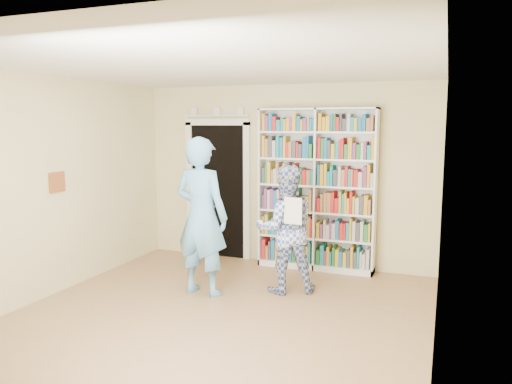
% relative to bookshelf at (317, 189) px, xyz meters
% --- Properties ---
extents(floor, '(5.00, 5.00, 0.00)m').
position_rel_bookshelf_xyz_m(floor, '(-0.54, -2.34, -1.18)').
color(floor, '#99704A').
rests_on(floor, ground).
extents(ceiling, '(5.00, 5.00, 0.00)m').
position_rel_bookshelf_xyz_m(ceiling, '(-0.54, -2.34, 1.52)').
color(ceiling, white).
rests_on(ceiling, wall_back).
extents(wall_back, '(4.50, 0.00, 4.50)m').
position_rel_bookshelf_xyz_m(wall_back, '(-0.54, 0.16, 0.17)').
color(wall_back, beige).
rests_on(wall_back, floor).
extents(wall_left, '(0.00, 5.00, 5.00)m').
position_rel_bookshelf_xyz_m(wall_left, '(-2.79, -2.34, 0.17)').
color(wall_left, beige).
rests_on(wall_left, floor).
extents(wall_right, '(0.00, 5.00, 5.00)m').
position_rel_bookshelf_xyz_m(wall_right, '(1.71, -2.34, 0.17)').
color(wall_right, beige).
rests_on(wall_right, floor).
extents(bookshelf, '(1.71, 0.32, 2.34)m').
position_rel_bookshelf_xyz_m(bookshelf, '(0.00, 0.00, 0.00)').
color(bookshelf, white).
rests_on(bookshelf, floor).
extents(doorway, '(1.10, 0.08, 2.43)m').
position_rel_bookshelf_xyz_m(doorway, '(-1.64, 0.13, -0.01)').
color(doorway, black).
rests_on(doorway, floor).
extents(wall_art, '(0.03, 0.25, 0.25)m').
position_rel_bookshelf_xyz_m(wall_art, '(-2.77, -2.14, 0.22)').
color(wall_art, brown).
rests_on(wall_art, wall_left).
extents(man_blue, '(0.77, 0.55, 1.97)m').
position_rel_bookshelf_xyz_m(man_blue, '(-1.05, -1.60, -0.20)').
color(man_blue, '#64AADF').
rests_on(man_blue, floor).
extents(man_plaid, '(0.98, 0.90, 1.62)m').
position_rel_bookshelf_xyz_m(man_plaid, '(-0.11, -1.13, -0.38)').
color(man_plaid, '#344E9F').
rests_on(man_plaid, floor).
extents(paper_sheet, '(0.23, 0.04, 0.32)m').
position_rel_bookshelf_xyz_m(paper_sheet, '(0.06, -1.38, -0.09)').
color(paper_sheet, white).
rests_on(paper_sheet, man_plaid).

